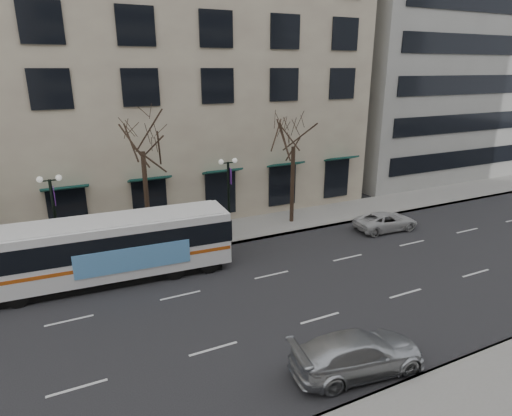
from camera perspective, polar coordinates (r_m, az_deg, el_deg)
ground at (r=19.59m, az=-8.10°, el=-14.49°), size 160.00×160.00×0.00m
sidewalk_far at (r=28.64m, az=-4.16°, el=-3.24°), size 80.00×4.00×0.15m
building_hotel at (r=36.97m, az=-22.90°, el=19.17°), size 40.00×20.00×24.00m
tree_far_mid at (r=25.34m, az=-15.05°, el=9.39°), size 3.60×3.60×8.55m
tree_far_right at (r=28.97m, az=5.06°, el=10.00°), size 3.60×3.60×8.06m
lamp_post_left at (r=25.21m, az=-25.18°, el=-1.08°), size 1.22×0.45×5.21m
lamp_post_right at (r=27.01m, az=-3.65°, el=1.87°), size 1.22×0.45×5.21m
city_bus at (r=23.09m, az=-18.72°, el=-4.97°), size 12.38×3.37×3.32m
silver_car at (r=16.68m, az=13.46°, el=-18.32°), size 5.26×2.68×1.46m
white_pickup at (r=30.33m, az=16.94°, el=-1.69°), size 4.52×2.35×1.22m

